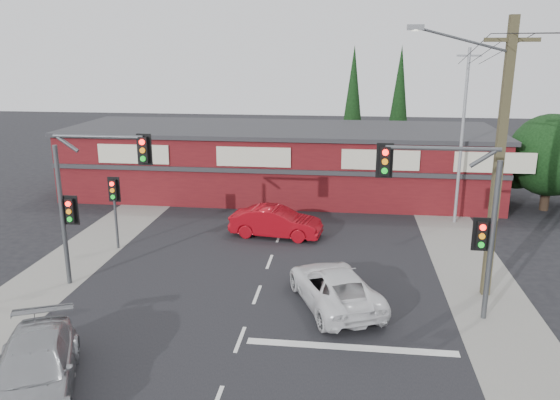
# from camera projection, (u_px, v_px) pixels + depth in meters

# --- Properties ---
(ground) EXTENTS (120.00, 120.00, 0.00)m
(ground) POSITION_uv_depth(u_px,v_px,m) (248.00, 318.00, 18.68)
(ground) COLOR black
(ground) RESTS_ON ground
(road_strip) EXTENTS (14.00, 70.00, 0.01)m
(road_strip) POSITION_uv_depth(u_px,v_px,m) (269.00, 263.00, 23.46)
(road_strip) COLOR black
(road_strip) RESTS_ON ground
(verge_left) EXTENTS (3.00, 70.00, 0.02)m
(verge_left) POSITION_uv_depth(u_px,v_px,m) (82.00, 255.00, 24.46)
(verge_left) COLOR gray
(verge_left) RESTS_ON ground
(verge_right) EXTENTS (3.00, 70.00, 0.02)m
(verge_right) POSITION_uv_depth(u_px,v_px,m) (473.00, 273.00, 22.45)
(verge_right) COLOR gray
(verge_right) RESTS_ON ground
(stop_line) EXTENTS (6.50, 0.35, 0.01)m
(stop_line) POSITION_uv_depth(u_px,v_px,m) (351.00, 347.00, 16.82)
(stop_line) COLOR silver
(stop_line) RESTS_ON ground
(white_suv) EXTENTS (3.99, 5.51, 1.39)m
(white_suv) POSITION_uv_depth(u_px,v_px,m) (334.00, 287.00, 19.50)
(white_suv) COLOR white
(white_suv) RESTS_ON ground
(silver_suv) EXTENTS (3.88, 5.44, 1.46)m
(silver_suv) POSITION_uv_depth(u_px,v_px,m) (34.00, 371.00, 14.33)
(silver_suv) COLOR #9DA0A2
(silver_suv) RESTS_ON ground
(red_sedan) EXTENTS (4.63, 2.12, 1.47)m
(red_sedan) POSITION_uv_depth(u_px,v_px,m) (276.00, 222.00, 26.70)
(red_sedan) COLOR maroon
(red_sedan) RESTS_ON ground
(lane_dashes) EXTENTS (0.12, 31.40, 0.01)m
(lane_dashes) POSITION_uv_depth(u_px,v_px,m) (229.00, 368.00, 15.71)
(lane_dashes) COLOR silver
(lane_dashes) RESTS_ON ground
(shop_building) EXTENTS (27.30, 8.40, 4.22)m
(shop_building) POSITION_uv_depth(u_px,v_px,m) (280.00, 160.00, 34.48)
(shop_building) COLOR #511014
(shop_building) RESTS_ON ground
(tree_cluster) EXTENTS (5.90, 5.10, 5.50)m
(tree_cluster) POSITION_uv_depth(u_px,v_px,m) (551.00, 159.00, 30.94)
(tree_cluster) COLOR #2D2116
(tree_cluster) RESTS_ON ground
(conifer_near) EXTENTS (1.80, 1.80, 9.25)m
(conifer_near) POSITION_uv_depth(u_px,v_px,m) (353.00, 98.00, 39.77)
(conifer_near) COLOR #2D2116
(conifer_near) RESTS_ON ground
(conifer_far) EXTENTS (1.80, 1.80, 9.25)m
(conifer_far) POSITION_uv_depth(u_px,v_px,m) (399.00, 96.00, 41.27)
(conifer_far) COLOR #2D2116
(conifer_far) RESTS_ON ground
(traffic_mast_left) EXTENTS (3.77, 0.27, 5.97)m
(traffic_mast_left) POSITION_uv_depth(u_px,v_px,m) (86.00, 187.00, 20.31)
(traffic_mast_left) COLOR #47494C
(traffic_mast_left) RESTS_ON ground
(traffic_mast_right) EXTENTS (3.96, 0.27, 5.97)m
(traffic_mast_right) POSITION_uv_depth(u_px,v_px,m) (459.00, 206.00, 17.78)
(traffic_mast_right) COLOR #47494C
(traffic_mast_right) RESTS_ON ground
(pedestal_signal) EXTENTS (0.55, 0.27, 3.38)m
(pedestal_signal) POSITION_uv_depth(u_px,v_px,m) (114.00, 198.00, 24.64)
(pedestal_signal) COLOR #47494C
(pedestal_signal) RESTS_ON ground
(utility_pole) EXTENTS (4.38, 0.59, 10.00)m
(utility_pole) POSITION_uv_depth(u_px,v_px,m) (496.00, 153.00, 19.11)
(utility_pole) COLOR #4D462B
(utility_pole) RESTS_ON ground
(steel_pole) EXTENTS (1.20, 0.16, 9.00)m
(steel_pole) POSITION_uv_depth(u_px,v_px,m) (462.00, 134.00, 27.84)
(steel_pole) COLOR gray
(steel_pole) RESTS_ON ground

